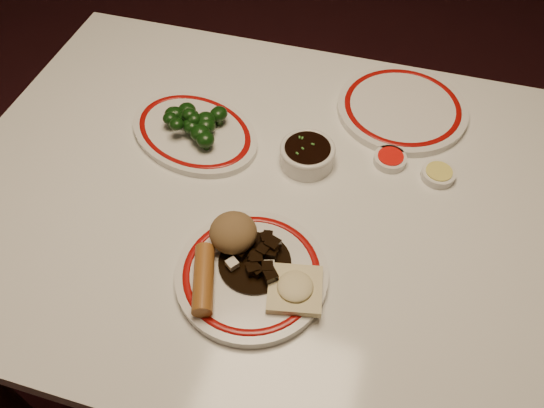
% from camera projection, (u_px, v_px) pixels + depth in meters
% --- Properties ---
extents(ground, '(7.00, 7.00, 0.00)m').
position_uv_depth(ground, '(270.00, 351.00, 1.58)').
color(ground, black).
rests_on(ground, ground).
extents(dining_table, '(1.20, 0.90, 0.75)m').
position_uv_depth(dining_table, '(268.00, 220.00, 1.06)').
color(dining_table, white).
rests_on(dining_table, ground).
extents(main_plate, '(0.32, 0.32, 0.02)m').
position_uv_depth(main_plate, '(252.00, 274.00, 0.87)').
color(main_plate, white).
rests_on(main_plate, dining_table).
extents(rice_mound, '(0.08, 0.08, 0.06)m').
position_uv_depth(rice_mound, '(233.00, 233.00, 0.88)').
color(rice_mound, brown).
rests_on(rice_mound, main_plate).
extents(spring_roll, '(0.07, 0.12, 0.03)m').
position_uv_depth(spring_roll, '(204.00, 279.00, 0.84)').
color(spring_roll, '#A06127').
rests_on(spring_roll, main_plate).
extents(fried_wonton, '(0.10, 0.10, 0.02)m').
position_uv_depth(fried_wonton, '(295.00, 288.00, 0.83)').
color(fried_wonton, beige).
rests_on(fried_wonton, main_plate).
extents(stirfry_heap, '(0.12, 0.12, 0.03)m').
position_uv_depth(stirfry_heap, '(260.00, 257.00, 0.87)').
color(stirfry_heap, black).
rests_on(stirfry_heap, main_plate).
extents(broccoli_plate, '(0.34, 0.32, 0.02)m').
position_uv_depth(broccoli_plate, '(195.00, 132.00, 1.08)').
color(broccoli_plate, white).
rests_on(broccoli_plate, dining_table).
extents(broccoli_pile, '(0.13, 0.11, 0.05)m').
position_uv_depth(broccoli_pile, '(195.00, 122.00, 1.05)').
color(broccoli_pile, '#23471C').
rests_on(broccoli_pile, broccoli_plate).
extents(soy_bowl, '(0.10, 0.10, 0.04)m').
position_uv_depth(soy_bowl, '(307.00, 155.00, 1.02)').
color(soy_bowl, white).
rests_on(soy_bowl, dining_table).
extents(sweet_sour_dish, '(0.06, 0.06, 0.02)m').
position_uv_depth(sweet_sour_dish, '(390.00, 159.00, 1.03)').
color(sweet_sour_dish, white).
rests_on(sweet_sour_dish, dining_table).
extents(mustard_dish, '(0.06, 0.06, 0.02)m').
position_uv_depth(mustard_dish, '(438.00, 174.00, 1.01)').
color(mustard_dish, white).
rests_on(mustard_dish, dining_table).
extents(far_plate, '(0.33, 0.33, 0.02)m').
position_uv_depth(far_plate, '(402.00, 108.00, 1.12)').
color(far_plate, white).
rests_on(far_plate, dining_table).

